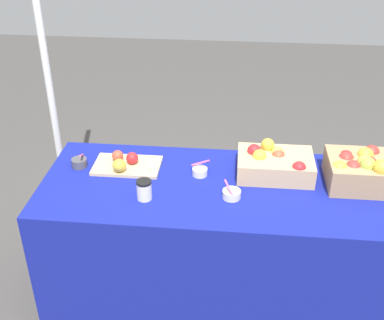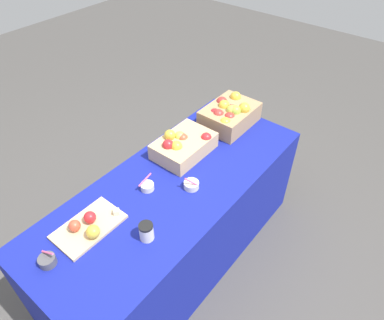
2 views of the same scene
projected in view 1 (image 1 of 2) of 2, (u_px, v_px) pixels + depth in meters
name	position (u px, v px, depth m)	size (l,w,h in m)	color
ground_plane	(219.00, 289.00, 2.91)	(10.00, 10.00, 0.00)	#474442
table	(221.00, 241.00, 2.72)	(1.90, 0.76, 0.74)	navy
apple_crate_left	(366.00, 169.00, 2.51)	(0.40, 0.30, 0.20)	tan
apple_crate_middle	(275.00, 164.00, 2.60)	(0.40, 0.27, 0.17)	tan
cutting_board_front	(126.00, 164.00, 2.67)	(0.36, 0.22, 0.09)	#D1B284
sample_bowl_near	(231.00, 194.00, 2.43)	(0.09, 0.09, 0.09)	silver
sample_bowl_mid	(200.00, 171.00, 2.61)	(0.10, 0.08, 0.09)	silver
sample_bowl_far	(79.00, 162.00, 2.69)	(0.08, 0.09, 0.09)	#4C4C51
coffee_cup	(144.00, 190.00, 2.41)	(0.08, 0.08, 0.10)	silver
tent_pole	(46.00, 66.00, 2.93)	(0.04, 0.04, 2.28)	white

